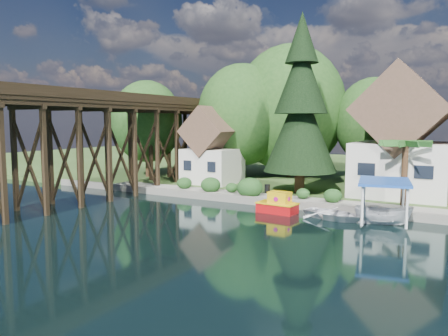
{
  "coord_description": "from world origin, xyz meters",
  "views": [
    {
      "loc": [
        12.23,
        -23.73,
        6.71
      ],
      "look_at": [
        -4.79,
        6.0,
        3.11
      ],
      "focal_mm": 35.0,
      "sensor_mm": 36.0,
      "label": 1
    }
  ],
  "objects_px": {
    "conifer": "(301,107)",
    "boat_white_a": "(333,213)",
    "house_left": "(403,141)",
    "tugboat": "(278,205)",
    "shed": "(213,150)",
    "trestle_bridge": "(111,137)",
    "palm_tree": "(406,145)",
    "boat_canopy": "(384,206)"
  },
  "relations": [
    {
      "from": "conifer",
      "to": "boat_white_a",
      "type": "bearing_deg",
      "value": -53.65
    },
    {
      "from": "house_left",
      "to": "tugboat",
      "type": "distance_m",
      "value": 13.16
    },
    {
      "from": "shed",
      "to": "tugboat",
      "type": "bearing_deg",
      "value": -38.34
    },
    {
      "from": "tugboat",
      "to": "boat_white_a",
      "type": "relative_size",
      "value": 0.7
    },
    {
      "from": "shed",
      "to": "boat_white_a",
      "type": "relative_size",
      "value": 1.82
    },
    {
      "from": "trestle_bridge",
      "to": "tugboat",
      "type": "bearing_deg",
      "value": 2.68
    },
    {
      "from": "trestle_bridge",
      "to": "house_left",
      "type": "bearing_deg",
      "value": 25.21
    },
    {
      "from": "palm_tree",
      "to": "trestle_bridge",
      "type": "bearing_deg",
      "value": -167.0
    },
    {
      "from": "shed",
      "to": "palm_tree",
      "type": "distance_m",
      "value": 19.33
    },
    {
      "from": "house_left",
      "to": "trestle_bridge",
      "type": "bearing_deg",
      "value": -154.79
    },
    {
      "from": "tugboat",
      "to": "boat_white_a",
      "type": "xyz_separation_m",
      "value": [
        4.13,
        0.05,
        -0.19
      ]
    },
    {
      "from": "palm_tree",
      "to": "conifer",
      "type": "bearing_deg",
      "value": 167.74
    },
    {
      "from": "conifer",
      "to": "trestle_bridge",
      "type": "bearing_deg",
      "value": -153.78
    },
    {
      "from": "trestle_bridge",
      "to": "house_left",
      "type": "height_order",
      "value": "house_left"
    },
    {
      "from": "boat_canopy",
      "to": "house_left",
      "type": "bearing_deg",
      "value": 91.88
    },
    {
      "from": "house_left",
      "to": "tugboat",
      "type": "height_order",
      "value": "house_left"
    },
    {
      "from": "house_left",
      "to": "boat_canopy",
      "type": "bearing_deg",
      "value": -88.12
    },
    {
      "from": "tugboat",
      "to": "boat_canopy",
      "type": "distance_m",
      "value": 7.5
    },
    {
      "from": "boat_canopy",
      "to": "shed",
      "type": "bearing_deg",
      "value": 154.85
    },
    {
      "from": "trestle_bridge",
      "to": "boat_white_a",
      "type": "distance_m",
      "value": 20.59
    },
    {
      "from": "conifer",
      "to": "palm_tree",
      "type": "distance_m",
      "value": 9.5
    },
    {
      "from": "palm_tree",
      "to": "boat_canopy",
      "type": "relative_size",
      "value": 1.02
    },
    {
      "from": "boat_white_a",
      "to": "house_left",
      "type": "bearing_deg",
      "value": -0.4
    },
    {
      "from": "trestle_bridge",
      "to": "shed",
      "type": "relative_size",
      "value": 5.63
    },
    {
      "from": "tugboat",
      "to": "palm_tree",
      "type": "bearing_deg",
      "value": 30.68
    },
    {
      "from": "trestle_bridge",
      "to": "boat_white_a",
      "type": "bearing_deg",
      "value": 2.28
    },
    {
      "from": "boat_white_a",
      "to": "palm_tree",
      "type": "bearing_deg",
      "value": -23.39
    },
    {
      "from": "house_left",
      "to": "conifer",
      "type": "distance_m",
      "value": 9.06
    },
    {
      "from": "house_left",
      "to": "tugboat",
      "type": "bearing_deg",
      "value": -125.31
    },
    {
      "from": "boat_canopy",
      "to": "trestle_bridge",
      "type": "bearing_deg",
      "value": -178.23
    },
    {
      "from": "shed",
      "to": "palm_tree",
      "type": "bearing_deg",
      "value": -11.39
    },
    {
      "from": "conifer",
      "to": "boat_canopy",
      "type": "xyz_separation_m",
      "value": [
        8.23,
        -6.71,
        -6.73
      ]
    },
    {
      "from": "conifer",
      "to": "boat_canopy",
      "type": "height_order",
      "value": "conifer"
    },
    {
      "from": "house_left",
      "to": "shed",
      "type": "height_order",
      "value": "house_left"
    },
    {
      "from": "trestle_bridge",
      "to": "boat_canopy",
      "type": "xyz_separation_m",
      "value": [
        23.33,
        0.72,
        -4.09
      ]
    },
    {
      "from": "shed",
      "to": "palm_tree",
      "type": "height_order",
      "value": "shed"
    },
    {
      "from": "shed",
      "to": "boat_white_a",
      "type": "xyz_separation_m",
      "value": [
        14.99,
        -8.53,
        -3.38
      ]
    },
    {
      "from": "trestle_bridge",
      "to": "palm_tree",
      "type": "height_order",
      "value": "trestle_bridge"
    },
    {
      "from": "house_left",
      "to": "tugboat",
      "type": "relative_size",
      "value": 3.62
    },
    {
      "from": "boat_canopy",
      "to": "palm_tree",
      "type": "bearing_deg",
      "value": 83.13
    },
    {
      "from": "conifer",
      "to": "palm_tree",
      "type": "bearing_deg",
      "value": -12.26
    },
    {
      "from": "shed",
      "to": "conifer",
      "type": "distance_m",
      "value": 11.09
    }
  ]
}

